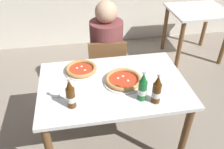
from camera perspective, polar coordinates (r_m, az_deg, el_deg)
The scene contains 11 objects.
ground_plane at distance 2.44m, azimuth 0.21°, elevation -16.12°, with size 8.00×8.00×0.00m, color gray.
dining_table_main at distance 1.98m, azimuth 0.25°, elevation -4.70°, with size 1.20×0.80×0.75m.
chair_behind_table at distance 2.56m, azimuth -1.21°, elevation 1.55°, with size 0.43×0.43×0.85m.
diner_seated at distance 2.54m, azimuth -1.29°, elevation 4.09°, with size 0.34×0.34×1.21m.
dining_table_background at distance 3.66m, azimuth 19.99°, elevation 12.37°, with size 0.80×0.70×0.75m.
pizza_margherita_near at distance 1.91m, azimuth 2.78°, elevation -1.28°, with size 0.33×0.33×0.04m.
pizza_marinara_far at distance 2.05m, azimuth -7.53°, elevation 1.27°, with size 0.29×0.29×0.04m.
beer_bottle_left at distance 1.70m, azimuth 10.88°, elevation -3.86°, with size 0.07×0.07×0.25m.
beer_bottle_center at distance 1.71m, azimuth 7.49°, elevation -3.26°, with size 0.07×0.07×0.25m.
beer_bottle_right at distance 1.66m, azimuth -10.08°, elevation -4.97°, with size 0.07×0.07×0.25m.
napkin_with_cutlery at distance 1.87m, azimuth -11.42°, elevation -3.72°, with size 0.22×0.22×0.01m.
Camera 1 is at (-0.27, -1.48, 1.92)m, focal length 37.42 mm.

